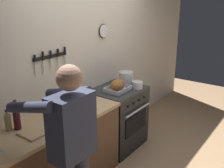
# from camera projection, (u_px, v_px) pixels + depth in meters

# --- Properties ---
(wall_back) EXTENTS (6.00, 0.13, 2.60)m
(wall_back) POSITION_uv_depth(u_px,v_px,m) (88.00, 61.00, 3.68)
(wall_back) COLOR beige
(wall_back) RESTS_ON ground
(counter_block) EXTENTS (2.03, 0.65, 0.90)m
(counter_block) POSITION_uv_depth(u_px,v_px,m) (40.00, 164.00, 2.82)
(counter_block) COLOR brown
(counter_block) RESTS_ON ground
(stove) EXTENTS (0.76, 0.67, 0.90)m
(stove) POSITION_uv_depth(u_px,v_px,m) (118.00, 118.00, 3.91)
(stove) COLOR black
(stove) RESTS_ON ground
(person_cook) EXTENTS (0.51, 0.63, 1.66)m
(person_cook) POSITION_uv_depth(u_px,v_px,m) (71.00, 146.00, 2.24)
(person_cook) COLOR #383842
(person_cook) RESTS_ON ground
(roasting_pan) EXTENTS (0.35, 0.26, 0.17)m
(roasting_pan) POSITION_uv_depth(u_px,v_px,m) (118.00, 86.00, 3.65)
(roasting_pan) COLOR #B7B7BC
(roasting_pan) RESTS_ON stove
(stock_pot) EXTENTS (0.20, 0.20, 0.20)m
(stock_pot) POSITION_uv_depth(u_px,v_px,m) (126.00, 79.00, 3.89)
(stock_pot) COLOR #B7B7BC
(stock_pot) RESTS_ON stove
(saucepan) EXTENTS (0.15, 0.15, 0.10)m
(saucepan) POSITION_uv_depth(u_px,v_px,m) (137.00, 85.00, 3.76)
(saucepan) COLOR #B7B7BC
(saucepan) RESTS_ON stove
(cutting_board) EXTENTS (0.36, 0.24, 0.02)m
(cutting_board) POSITION_uv_depth(u_px,v_px,m) (39.00, 130.00, 2.59)
(cutting_board) COLOR tan
(cutting_board) RESTS_ON counter_block
(bottle_wine_red) EXTENTS (0.07, 0.07, 0.30)m
(bottle_wine_red) POSITION_uv_depth(u_px,v_px,m) (17.00, 117.00, 2.59)
(bottle_wine_red) COLOR #47141E
(bottle_wine_red) RESTS_ON counter_block
(bottle_olive_oil) EXTENTS (0.06, 0.06, 0.26)m
(bottle_olive_oil) POSITION_uv_depth(u_px,v_px,m) (54.00, 105.00, 2.93)
(bottle_olive_oil) COLOR #385623
(bottle_olive_oil) RESTS_ON counter_block
(bottle_vinegar) EXTENTS (0.06, 0.06, 0.22)m
(bottle_vinegar) POSITION_uv_depth(u_px,v_px,m) (8.00, 122.00, 2.58)
(bottle_vinegar) COLOR #997F4C
(bottle_vinegar) RESTS_ON counter_block
(bottle_dish_soap) EXTENTS (0.07, 0.07, 0.20)m
(bottle_dish_soap) POSITION_uv_depth(u_px,v_px,m) (74.00, 92.00, 3.39)
(bottle_dish_soap) COLOR #338CCC
(bottle_dish_soap) RESTS_ON counter_block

